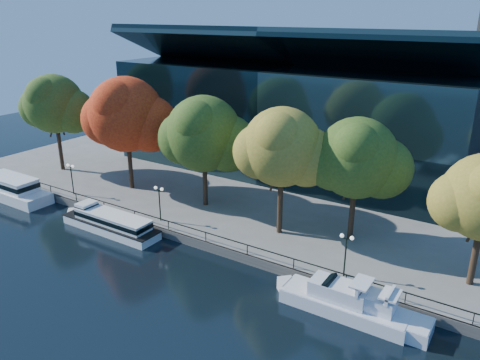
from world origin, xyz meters
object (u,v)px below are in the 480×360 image
Objects in this scene: tree_4 at (358,160)px; lamp_1 at (159,196)px; large_vessel at (10,188)px; tour_boat at (108,221)px; cruiser_far at (369,309)px; tree_2 at (205,136)px; tree_0 at (55,105)px; lamp_2 at (346,246)px; lamp_0 at (71,172)px; cruiser_near at (339,300)px; tree_1 at (127,116)px; tree_3 at (283,149)px.

lamp_1 is at bearing -159.94° from tree_4.
large_vessel is at bearing -170.99° from lamp_1.
tour_boat is 1.08× the size of tree_4.
cruiser_far is 0.73× the size of tree_2.
tree_0 is at bearing 169.27° from cruiser_far.
tree_2 reaches higher than large_vessel.
lamp_0 is at bearing 180.00° from lamp_2.
tree_2 is at bearing 22.07° from large_vessel.
cruiser_near is 4.95m from lamp_2.
lamp_2 is (26.22, 3.52, 2.87)m from tour_boat.
tree_1 is at bearing -177.13° from tree_4.
tree_3 reaches higher than lamp_1.
tree_1 is 1.09× the size of tree_3.
tour_boat is at bearing -156.23° from tree_4.
lamp_1 is (4.63, 3.52, 2.87)m from tour_boat.
lamp_2 is (31.59, -5.69, -6.71)m from tree_1.
tree_0 is at bearing 148.94° from lamp_0.
lamp_1 is at bearing -160.36° from tree_3.
tour_boat is 11.14m from lamp_0.
tree_3 is (22.78, -1.13, -0.45)m from tree_1.
tree_1 is at bearing 120.26° from tour_boat.
large_vessel is 48.12m from cruiser_far.
lamp_1 is (-22.67, 3.83, 2.94)m from cruiser_near.
large_vessel is 44.75m from tree_4.
lamp_0 is (-27.58, -4.56, -6.26)m from tree_3.
large_vessel is 44.81m from lamp_2.
large_vessel is 1.21× the size of cruiser_near.
tour_boat is at bearing -59.74° from tree_1.
lamp_0 and lamp_2 have the same top height.
lamp_0 reaches higher than cruiser_near.
tour_boat is at bearing -19.07° from lamp_0.
tree_3 is at bearing 146.43° from cruiser_far.
lamp_0 is at bearing -130.19° from tree_1.
large_vessel is at bearing -157.93° from tree_2.
tree_0 reaches higher than tour_boat.
lamp_0 is (9.52, -5.74, -6.61)m from tree_0.
lamp_1 and lamp_2 have the same top height.
tree_1 reaches higher than tree_0.
large_vessel is 37.77m from tree_3.
tree_0 reaches higher than cruiser_near.
lamp_2 is at bearing -27.38° from tree_3.
tour_boat is 3.41× the size of lamp_1.
large_vessel is at bearing -175.32° from lamp_2.
lamp_2 reaches higher than large_vessel.
tree_3 is at bearing 19.64° from lamp_1.
tree_1 is 22.81m from tree_3.
cruiser_far is 0.76× the size of tree_4.
lamp_0 reaches higher than tour_boat.
tree_4 is at bearing 23.77° from tour_boat.
tour_boat is 1.42× the size of cruiser_far.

